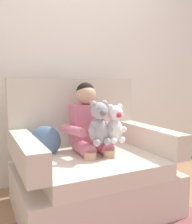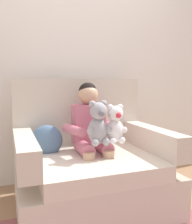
% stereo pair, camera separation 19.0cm
% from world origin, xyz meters
% --- Properties ---
extents(ground_plane, '(8.00, 8.00, 0.00)m').
position_xyz_m(ground_plane, '(0.00, 0.00, 0.00)').
color(ground_plane, '#936D4C').
extents(back_wall, '(6.00, 0.10, 2.60)m').
position_xyz_m(back_wall, '(0.00, 0.77, 1.30)').
color(back_wall, silver).
rests_on(back_wall, ground).
extents(armchair, '(1.19, 0.94, 1.07)m').
position_xyz_m(armchair, '(0.00, 0.05, 0.33)').
color(armchair, beige).
rests_on(armchair, ground).
extents(seated_child, '(0.45, 0.39, 0.82)m').
position_xyz_m(seated_child, '(0.01, 0.08, 0.67)').
color(seated_child, '#C66B7F').
rests_on(seated_child, armchair).
extents(plush_white, '(0.18, 0.15, 0.30)m').
position_xyz_m(plush_white, '(0.15, -0.11, 0.70)').
color(plush_white, white).
rests_on(plush_white, armchair).
extents(plush_grey, '(0.20, 0.16, 0.34)m').
position_xyz_m(plush_grey, '(0.01, -0.11, 0.72)').
color(plush_grey, '#9E9EA3').
rests_on(plush_grey, armchair).
extents(throw_pillow, '(0.27, 0.14, 0.26)m').
position_xyz_m(throw_pillow, '(-0.34, 0.18, 0.55)').
color(throw_pillow, slate).
rests_on(throw_pillow, armchair).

